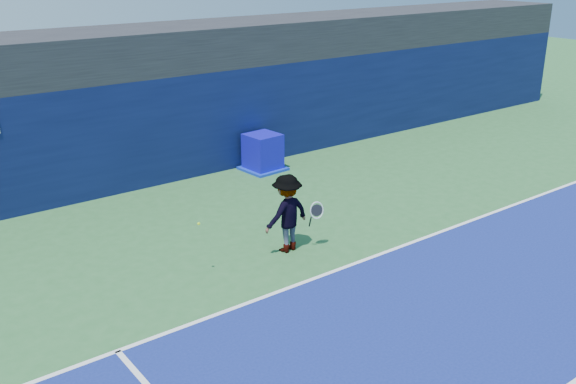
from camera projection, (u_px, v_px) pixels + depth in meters
name	position (u px, v px, depth m)	size (l,w,h in m)	color
ground	(459.00, 331.00, 11.15)	(80.00, 80.00, 0.00)	#2B6130
baseline	(344.00, 267.00, 13.40)	(24.00, 0.10, 0.01)	white
stadium_band	(151.00, 49.00, 18.51)	(36.00, 3.00, 1.20)	black
back_wall_assembly	(172.00, 126.00, 18.49)	(36.00, 1.03, 3.00)	#0A123A
equipment_cart	(263.00, 154.00, 19.35)	(1.24, 1.24, 1.11)	#110CAA
tennis_player	(287.00, 213.00, 13.91)	(1.35, 0.77, 1.76)	silver
tennis_ball	(199.00, 224.00, 12.69)	(0.06, 0.06, 0.06)	#B8E119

